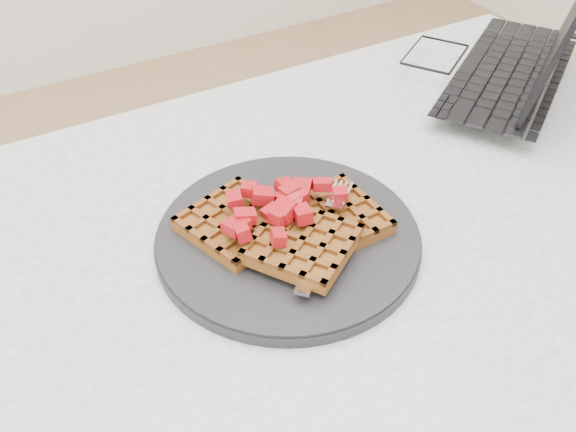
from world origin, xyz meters
The scene contains 6 objects.
table centered at (0.00, 0.00, 0.64)m, with size 1.20×0.80×0.75m.
plate centered at (-0.04, 0.04, 0.76)m, with size 0.30×0.30×0.02m, color black.
waffles centered at (-0.04, 0.03, 0.78)m, with size 0.21×0.21×0.03m.
strawberry_pile centered at (-0.04, 0.04, 0.80)m, with size 0.15×0.15×0.02m, color maroon, non-canonical shape.
fork centered at (-0.01, 0.01, 0.77)m, with size 0.02×0.18×0.02m, color silver, non-canonical shape.
laptop centered at (0.41, 0.21, 0.79)m, with size 0.44×0.41×0.25m.
Camera 1 is at (-0.31, -0.42, 1.24)m, focal length 40.00 mm.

